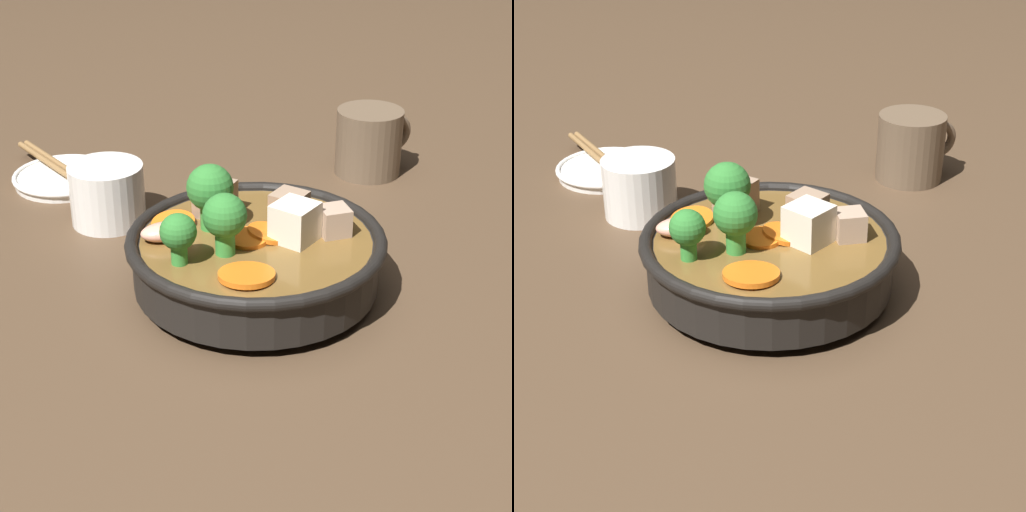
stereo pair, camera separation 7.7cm
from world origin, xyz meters
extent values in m
plane|color=#4C3826|center=(0.00, 0.00, 0.00)|extent=(3.00, 3.00, 0.00)
cylinder|color=black|center=(0.00, 0.00, 0.01)|extent=(0.12, 0.12, 0.01)
cylinder|color=black|center=(0.00, 0.00, 0.03)|extent=(0.22, 0.22, 0.04)
torus|color=black|center=(0.00, 0.00, 0.05)|extent=(0.23, 0.23, 0.01)
cylinder|color=brown|center=(0.00, 0.00, 0.04)|extent=(0.21, 0.21, 0.02)
cylinder|color=orange|center=(-0.01, 0.00, 0.06)|extent=(0.05, 0.05, 0.01)
cylinder|color=orange|center=(-0.05, 0.06, 0.06)|extent=(0.06, 0.06, 0.01)
cylinder|color=orange|center=(-0.04, -0.06, 0.06)|extent=(0.07, 0.07, 0.01)
cylinder|color=orange|center=(0.01, 0.00, 0.06)|extent=(0.05, 0.05, 0.01)
cylinder|color=green|center=(-0.04, -0.01, 0.06)|extent=(0.02, 0.02, 0.02)
sphere|color=#2D752D|center=(-0.04, -0.01, 0.09)|extent=(0.04, 0.04, 0.04)
cylinder|color=green|center=(-0.08, -0.01, 0.06)|extent=(0.01, 0.01, 0.02)
sphere|color=#2D752D|center=(-0.08, -0.01, 0.08)|extent=(0.03, 0.03, 0.03)
cylinder|color=green|center=(-0.02, 0.04, 0.07)|extent=(0.02, 0.02, 0.03)
sphere|color=#2D752D|center=(-0.02, 0.04, 0.09)|extent=(0.04, 0.04, 0.04)
cube|color=#9E7F66|center=(-0.01, 0.06, 0.07)|extent=(0.04, 0.04, 0.03)
cube|color=tan|center=(0.07, -0.03, 0.07)|extent=(0.03, 0.03, 0.03)
cube|color=silver|center=(0.03, -0.02, 0.07)|extent=(0.05, 0.05, 0.03)
cube|color=#9E7F66|center=(0.04, 0.01, 0.07)|extent=(0.04, 0.04, 0.03)
ellipsoid|color=#EA9E84|center=(-0.07, 0.04, 0.06)|extent=(0.05, 0.03, 0.02)
cylinder|color=white|center=(-0.07, 0.32, 0.01)|extent=(0.11, 0.11, 0.01)
torus|color=white|center=(-0.07, 0.32, 0.01)|extent=(0.12, 0.12, 0.01)
cylinder|color=white|center=(-0.06, 0.20, 0.03)|extent=(0.08, 0.08, 0.06)
cylinder|color=brown|center=(-0.06, 0.20, 0.05)|extent=(0.07, 0.07, 0.00)
cylinder|color=brown|center=(0.25, 0.17, 0.04)|extent=(0.08, 0.08, 0.08)
torus|color=brown|center=(0.29, 0.17, 0.04)|extent=(0.04, 0.01, 0.04)
cylinder|color=olive|center=(-0.07, 0.32, 0.02)|extent=(0.04, 0.21, 0.01)
cylinder|color=olive|center=(-0.08, 0.32, 0.02)|extent=(0.04, 0.21, 0.01)
camera|label=1|loc=(-0.34, -0.58, 0.41)|focal=60.00mm
camera|label=2|loc=(-0.27, -0.62, 0.41)|focal=60.00mm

